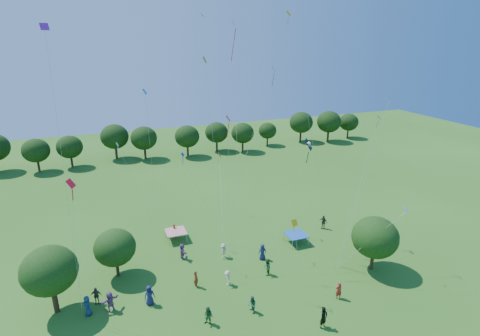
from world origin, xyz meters
name	(u,v)px	position (x,y,z in m)	size (l,w,h in m)	color
near_tree_west	(49,271)	(-16.14, 14.71, 3.99)	(4.43, 4.43, 6.00)	#422B19
near_tree_north	(115,247)	(-11.01, 18.14, 3.10)	(3.89, 3.89, 4.85)	#422B19
near_tree_east	(375,237)	(12.60, 10.45, 3.53)	(4.46, 4.46, 5.54)	#422B19
treeline	(154,137)	(-1.73, 55.43, 4.09)	(88.01, 8.77, 6.77)	#422B19
tent_red_stripe	(176,232)	(-4.38, 22.93, 1.04)	(2.20, 2.20, 1.10)	red
tent_blue	(296,235)	(8.03, 17.52, 1.04)	(2.20, 2.20, 1.10)	#1A4EAF
man_in_black	(324,317)	(3.72, 5.25, 0.95)	(0.71, 0.46, 1.90)	black
crowd_person_0	(262,252)	(3.16, 15.83, 0.87)	(0.86, 0.46, 1.73)	#1B1F4E
crowd_person_1	(174,231)	(-4.40, 23.72, 0.78)	(0.58, 0.37, 1.56)	maroon
crowd_person_2	(208,316)	(-4.67, 8.76, 0.81)	(0.80, 0.43, 1.62)	#265A2B
crowd_person_3	(223,251)	(-0.48, 17.62, 0.78)	(1.02, 0.46, 1.56)	#BAAC95
crowd_person_4	(96,296)	(-12.99, 14.61, 0.79)	(0.93, 0.42, 1.59)	#403933
crowd_person_5	(110,301)	(-11.90, 13.24, 0.91)	(1.71, 0.61, 1.83)	#7F4D84
crowd_person_6	(88,306)	(-13.65, 13.35, 0.88)	(0.87, 0.47, 1.77)	navy
crowd_person_7	(196,279)	(-4.39, 13.82, 0.83)	(0.62, 0.40, 1.67)	maroon
crowd_person_8	(252,305)	(-0.88, 8.81, 0.77)	(0.76, 0.41, 1.55)	#275B3B
crowd_person_9	(228,278)	(-1.59, 13.06, 0.74)	(0.97, 0.44, 1.48)	beige
crowd_person_10	(323,222)	(12.70, 19.36, 0.86)	(1.01, 0.46, 1.72)	#39312D
crowd_person_11	(182,251)	(-4.55, 18.83, 0.87)	(1.63, 0.58, 1.75)	#7E4C83
crowd_person_12	(149,295)	(-8.71, 12.85, 0.92)	(0.91, 0.49, 1.84)	#1B1D4E
crowd_person_13	(339,290)	(6.90, 7.82, 0.82)	(0.61, 0.39, 1.63)	maroon
crowd_person_14	(267,267)	(2.47, 13.21, 0.85)	(0.84, 0.45, 1.70)	#235328
pirate_kite	(308,146)	(7.65, 15.57, 11.79)	(5.13, 1.65, 11.16)	black
red_high_kite	(235,73)	(1.39, 19.06, 18.59)	(1.98, 6.64, 22.00)	red
small_kite_0	(72,201)	(-13.47, 12.73, 10.54)	(0.97, 0.80, 10.86)	red
small_kite_1	(220,166)	(2.35, 27.32, 6.62)	(2.69, 8.78, 6.66)	#DC3F0B
small_kite_2	(295,227)	(4.54, 11.89, 5.43)	(0.67, 1.43, 4.80)	#FFA916
small_kite_3	(373,154)	(11.09, 10.44, 12.06)	(4.04, 0.65, 15.82)	#15782F
small_kite_4	(262,106)	(4.58, 19.81, 15.19)	(5.96, 0.86, 17.80)	blue
small_kite_5	(369,153)	(12.15, 12.20, 11.56)	(5.29, 2.84, 13.67)	#791A9D
small_kite_6	(396,218)	(13.41, 9.04, 6.07)	(6.20, 1.70, 5.86)	white
small_kite_7	(148,128)	(-6.59, 22.14, 13.38)	(0.98, 4.72, 15.97)	#0D81C8
small_kite_8	(229,151)	(-1.19, 13.56, 12.77)	(0.52, 0.64, 14.49)	red
small_kite_9	(299,69)	(9.42, 21.31, 18.66)	(4.86, 3.57, 23.06)	orange
small_kite_10	(209,101)	(-0.51, 21.43, 15.78)	(1.35, 2.17, 18.72)	#C68E11
small_kite_11	(185,86)	(-1.63, 26.88, 16.64)	(7.45, 2.42, 22.98)	#188747
small_kite_12	(191,173)	(-2.58, 21.79, 8.19)	(3.54, 2.54, 9.09)	#1635E3
small_kite_13	(56,114)	(-13.73, 13.92, 16.71)	(0.72, 1.44, 21.33)	#641892
small_kite_14	(125,161)	(-8.86, 27.51, 8.53)	(3.19, 2.45, 9.36)	silver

